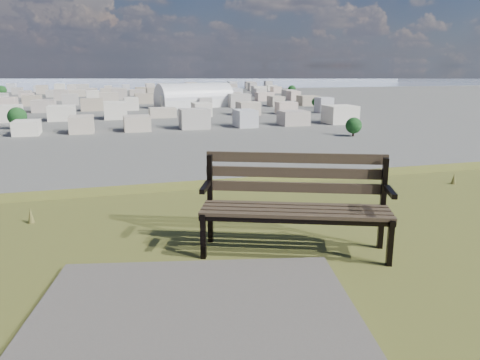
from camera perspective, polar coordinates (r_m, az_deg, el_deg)
name	(u,v)px	position (r m, az deg, el deg)	size (l,w,h in m)	color
park_bench	(295,198)	(4.78, 6.76, -2.22)	(1.96, 1.25, 0.98)	#423426
arena	(194,100)	(316.92, -5.62, 9.71)	(52.67, 32.03, 20.73)	silver
city_blocks	(108,96)	(398.04, -15.79, 9.88)	(395.00, 361.00, 7.00)	beige
city_trees	(67,101)	(323.50, -20.39, 9.00)	(406.52, 387.20, 9.98)	#311E18
bay_water	(105,81)	(903.30, -16.15, 11.52)	(2400.00, 700.00, 0.12)	#9AA7C5
far_hills	(81,66)	(1407.02, -18.87, 12.98)	(2050.00, 340.00, 60.00)	#99A5BF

